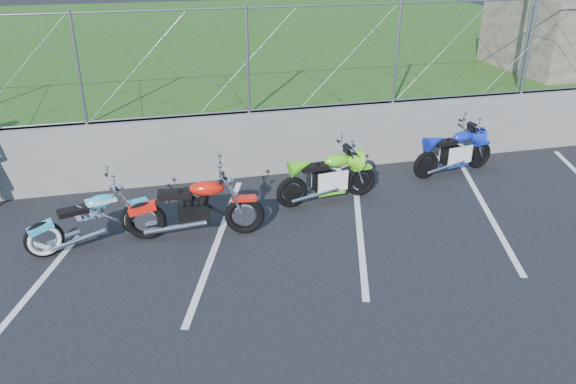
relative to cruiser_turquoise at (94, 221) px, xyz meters
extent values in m
plane|color=black|center=(1.87, -1.33, -0.40)|extent=(90.00, 90.00, 0.00)
cube|color=#62625D|center=(1.87, 2.17, 0.25)|extent=(30.00, 0.22, 1.30)
cube|color=#214612|center=(1.87, 12.17, 0.25)|extent=(30.00, 20.00, 1.30)
cylinder|color=gray|center=(1.87, 2.17, 2.85)|extent=(28.00, 0.03, 0.03)
cylinder|color=gray|center=(1.87, 2.17, 0.95)|extent=(28.00, 0.03, 0.03)
cylinder|color=gray|center=(9.07, 2.57, 2.40)|extent=(0.08, 0.08, 3.00)
cube|color=silver|center=(-0.53, -0.33, -0.40)|extent=(1.49, 4.31, 0.01)
cube|color=silver|center=(1.87, -0.33, -0.40)|extent=(1.49, 4.31, 0.01)
cube|color=silver|center=(4.27, -0.33, -0.40)|extent=(1.49, 4.31, 0.01)
cube|color=silver|center=(6.67, -0.33, -0.40)|extent=(1.49, 4.31, 0.01)
torus|color=black|center=(-0.71, -0.21, -0.11)|extent=(0.59, 0.26, 0.59)
torus|color=black|center=(0.67, 0.20, -0.11)|extent=(0.59, 0.26, 0.59)
cube|color=silver|center=(-0.04, -0.01, -0.05)|extent=(0.46, 0.36, 0.30)
ellipsoid|color=#33B0CC|center=(0.15, 0.04, 0.31)|extent=(0.51, 0.34, 0.21)
cube|color=black|center=(-0.26, -0.08, 0.24)|extent=(0.49, 0.33, 0.08)
cube|color=#33B0CC|center=(0.67, 0.20, 0.16)|extent=(0.36, 0.22, 0.05)
cylinder|color=silver|center=(0.34, 0.10, 0.59)|extent=(0.21, 0.62, 0.02)
torus|color=black|center=(0.78, -0.02, -0.08)|extent=(0.66, 0.19, 0.65)
torus|color=black|center=(2.34, -0.21, -0.08)|extent=(0.66, 0.19, 0.65)
cube|color=black|center=(1.54, -0.12, 0.01)|extent=(0.51, 0.35, 0.36)
ellipsoid|color=red|center=(1.76, -0.14, 0.43)|extent=(0.58, 0.32, 0.24)
cube|color=black|center=(1.27, -0.08, 0.36)|extent=(0.55, 0.31, 0.09)
cube|color=red|center=(2.34, -0.21, 0.22)|extent=(0.41, 0.20, 0.06)
cylinder|color=silver|center=(1.99, -0.17, 0.69)|extent=(0.12, 0.75, 0.03)
torus|color=black|center=(3.31, 0.53, -0.11)|extent=(0.59, 0.18, 0.58)
torus|color=black|center=(4.68, 0.71, -0.11)|extent=(0.59, 0.18, 0.58)
cube|color=black|center=(3.97, 0.62, -0.02)|extent=(0.48, 0.33, 0.33)
ellipsoid|color=#61DE1B|center=(4.19, 0.65, 0.37)|extent=(0.54, 0.30, 0.22)
cube|color=black|center=(3.72, 0.59, 0.30)|extent=(0.51, 0.29, 0.09)
cube|color=#61DE1B|center=(4.68, 0.71, 0.16)|extent=(0.38, 0.19, 0.06)
cylinder|color=silver|center=(4.35, 0.67, 0.60)|extent=(0.11, 0.70, 0.03)
torus|color=black|center=(6.21, 1.15, -0.12)|extent=(0.58, 0.20, 0.57)
torus|color=black|center=(7.54, 1.39, -0.12)|extent=(0.58, 0.20, 0.57)
cube|color=black|center=(6.86, 1.27, -0.02)|extent=(0.48, 0.34, 0.32)
ellipsoid|color=#1228AC|center=(7.06, 1.31, 0.36)|extent=(0.53, 0.32, 0.22)
cube|color=black|center=(6.61, 1.23, 0.29)|extent=(0.51, 0.31, 0.09)
cube|color=#1228AC|center=(7.54, 1.39, 0.15)|extent=(0.38, 0.20, 0.06)
cylinder|color=silver|center=(7.22, 1.34, 0.58)|extent=(0.15, 0.68, 0.03)
camera|label=1|loc=(1.08, -8.21, 4.07)|focal=35.00mm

